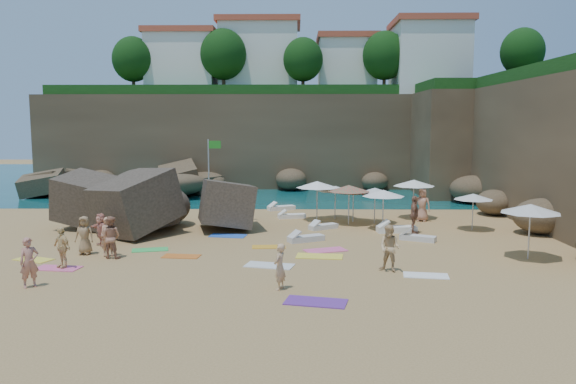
{
  "coord_description": "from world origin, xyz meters",
  "views": [
    {
      "loc": [
        2.43,
        -26.26,
        5.6
      ],
      "look_at": [
        2.0,
        3.0,
        2.0
      ],
      "focal_mm": 35.0,
      "sensor_mm": 36.0,
      "label": 1
    }
  ],
  "objects_px": {
    "parasol_0": "(335,189)",
    "person_stand_2": "(217,194)",
    "person_stand_1": "(111,237)",
    "parasol_1": "(375,191)",
    "person_stand_3": "(414,215)",
    "lounger_0": "(281,208)",
    "person_stand_0": "(29,262)",
    "person_stand_6": "(280,267)",
    "rock_outcrop": "(170,226)",
    "parasol_2": "(353,190)",
    "person_stand_5": "(242,206)",
    "flag_pole": "(211,163)",
    "person_stand_4": "(422,205)"
  },
  "relations": [
    {
      "from": "parasol_1",
      "to": "parasol_0",
      "type": "bearing_deg",
      "value": 144.21
    },
    {
      "from": "person_stand_0",
      "to": "parasol_0",
      "type": "bearing_deg",
      "value": 11.58
    },
    {
      "from": "person_stand_2",
      "to": "person_stand_6",
      "type": "height_order",
      "value": "person_stand_6"
    },
    {
      "from": "person_stand_1",
      "to": "parasol_0",
      "type": "bearing_deg",
      "value": -127.79
    },
    {
      "from": "lounger_0",
      "to": "person_stand_6",
      "type": "height_order",
      "value": "person_stand_6"
    },
    {
      "from": "person_stand_3",
      "to": "rock_outcrop",
      "type": "bearing_deg",
      "value": 96.93
    },
    {
      "from": "person_stand_0",
      "to": "person_stand_6",
      "type": "distance_m",
      "value": 8.57
    },
    {
      "from": "rock_outcrop",
      "to": "person_stand_3",
      "type": "xyz_separation_m",
      "value": [
        12.91,
        -1.75,
        0.97
      ]
    },
    {
      "from": "parasol_2",
      "to": "person_stand_3",
      "type": "height_order",
      "value": "parasol_2"
    },
    {
      "from": "parasol_0",
      "to": "person_stand_2",
      "type": "xyz_separation_m",
      "value": [
        -7.71,
        5.19,
        -1.03
      ]
    },
    {
      "from": "person_stand_0",
      "to": "person_stand_2",
      "type": "distance_m",
      "value": 19.63
    },
    {
      "from": "rock_outcrop",
      "to": "person_stand_5",
      "type": "height_order",
      "value": "rock_outcrop"
    },
    {
      "from": "person_stand_0",
      "to": "person_stand_6",
      "type": "xyz_separation_m",
      "value": [
        8.57,
        -0.13,
        -0.08
      ]
    },
    {
      "from": "parasol_2",
      "to": "person_stand_2",
      "type": "bearing_deg",
      "value": 143.87
    },
    {
      "from": "parasol_1",
      "to": "person_stand_0",
      "type": "height_order",
      "value": "parasol_1"
    },
    {
      "from": "parasol_1",
      "to": "person_stand_1",
      "type": "height_order",
      "value": "parasol_1"
    },
    {
      "from": "person_stand_1",
      "to": "person_stand_3",
      "type": "relative_size",
      "value": 0.92
    },
    {
      "from": "rock_outcrop",
      "to": "person_stand_0",
      "type": "xyz_separation_m",
      "value": [
        -2.23,
        -11.47,
        0.87
      ]
    },
    {
      "from": "person_stand_4",
      "to": "parasol_1",
      "type": "bearing_deg",
      "value": -141.11
    },
    {
      "from": "parasol_1",
      "to": "person_stand_3",
      "type": "height_order",
      "value": "parasol_1"
    },
    {
      "from": "lounger_0",
      "to": "person_stand_1",
      "type": "relative_size",
      "value": 1.0
    },
    {
      "from": "person_stand_0",
      "to": "person_stand_5",
      "type": "xyz_separation_m",
      "value": [
        5.99,
        13.35,
        -0.03
      ]
    },
    {
      "from": "parasol_1",
      "to": "parasol_2",
      "type": "xyz_separation_m",
      "value": [
        -1.17,
        0.4,
        -0.0
      ]
    },
    {
      "from": "parasol_2",
      "to": "lounger_0",
      "type": "relative_size",
      "value": 1.2
    },
    {
      "from": "parasol_1",
      "to": "person_stand_6",
      "type": "bearing_deg",
      "value": -111.32
    },
    {
      "from": "parasol_1",
      "to": "person_stand_1",
      "type": "distance_m",
      "value": 14.75
    },
    {
      "from": "flag_pole",
      "to": "person_stand_1",
      "type": "xyz_separation_m",
      "value": [
        -1.93,
        -15.01,
        -2.0
      ]
    },
    {
      "from": "parasol_1",
      "to": "parasol_2",
      "type": "relative_size",
      "value": 1.0
    },
    {
      "from": "lounger_0",
      "to": "person_stand_0",
      "type": "bearing_deg",
      "value": -138.57
    },
    {
      "from": "person_stand_4",
      "to": "person_stand_5",
      "type": "distance_m",
      "value": 10.37
    },
    {
      "from": "parasol_0",
      "to": "lounger_0",
      "type": "height_order",
      "value": "parasol_0"
    },
    {
      "from": "parasol_1",
      "to": "person_stand_3",
      "type": "distance_m",
      "value": 3.4
    },
    {
      "from": "parasol_0",
      "to": "person_stand_4",
      "type": "xyz_separation_m",
      "value": [
        4.94,
        -0.75,
        -0.84
      ]
    },
    {
      "from": "person_stand_3",
      "to": "person_stand_4",
      "type": "xyz_separation_m",
      "value": [
        1.21,
        3.62,
        -0.02
      ]
    },
    {
      "from": "parasol_0",
      "to": "parasol_2",
      "type": "relative_size",
      "value": 0.97
    },
    {
      "from": "rock_outcrop",
      "to": "person_stand_1",
      "type": "bearing_deg",
      "value": -96.55
    },
    {
      "from": "parasol_2",
      "to": "person_stand_3",
      "type": "distance_m",
      "value": 4.37
    },
    {
      "from": "person_stand_0",
      "to": "person_stand_6",
      "type": "relative_size",
      "value": 1.1
    },
    {
      "from": "parasol_2",
      "to": "person_stand_0",
      "type": "relative_size",
      "value": 1.22
    },
    {
      "from": "rock_outcrop",
      "to": "parasol_2",
      "type": "bearing_deg",
      "value": 8.4
    },
    {
      "from": "flag_pole",
      "to": "person_stand_4",
      "type": "distance_m",
      "value": 14.42
    },
    {
      "from": "parasol_2",
      "to": "parasol_1",
      "type": "bearing_deg",
      "value": -18.72
    },
    {
      "from": "parasol_2",
      "to": "person_stand_5",
      "type": "distance_m",
      "value": 6.46
    },
    {
      "from": "lounger_0",
      "to": "person_stand_4",
      "type": "relative_size",
      "value": 0.93
    },
    {
      "from": "person_stand_6",
      "to": "flag_pole",
      "type": "bearing_deg",
      "value": -144.05
    },
    {
      "from": "person_stand_5",
      "to": "person_stand_6",
      "type": "distance_m",
      "value": 13.72
    },
    {
      "from": "parasol_1",
      "to": "person_stand_5",
      "type": "distance_m",
      "value": 7.64
    },
    {
      "from": "parasol_0",
      "to": "person_stand_2",
      "type": "distance_m",
      "value": 9.35
    },
    {
      "from": "person_stand_3",
      "to": "parasol_0",
      "type": "bearing_deg",
      "value": 55.12
    },
    {
      "from": "person_stand_0",
      "to": "person_stand_3",
      "type": "height_order",
      "value": "person_stand_3"
    }
  ]
}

